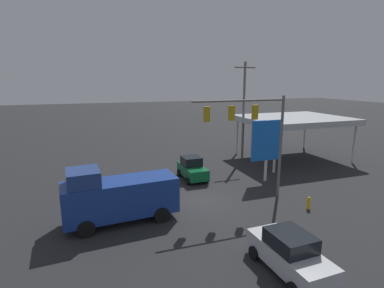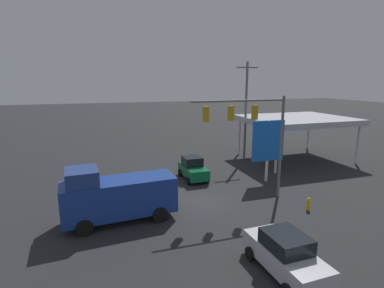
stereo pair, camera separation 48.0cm
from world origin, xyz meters
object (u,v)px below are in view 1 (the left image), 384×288
Objects in this scene: hatchback_crossing at (192,168)px; traffic_signal_assembly at (251,124)px; price_sign at (267,142)px; sedan_far at (289,253)px; fire_hydrant at (309,203)px; delivery_truck at (118,196)px; utility_pole at (244,109)px.

traffic_signal_assembly is at bearing 21.40° from hatchback_crossing.
traffic_signal_assembly is 5.22m from price_sign.
sedan_far is 5.07× the size of fire_hydrant.
traffic_signal_assembly reaches higher than delivery_truck.
utility_pole is 11.91× the size of fire_hydrant.
hatchback_crossing reaches higher than fire_hydrant.
traffic_signal_assembly is at bearing 63.78° from utility_pole.
fire_hydrant is at bearing 137.00° from traffic_signal_assembly.
delivery_truck is at bearing 16.20° from price_sign.
utility_pole is 20.67m from sedan_far.
delivery_truck is (12.84, 3.73, -1.79)m from price_sign.
price_sign is at bearing -168.38° from delivery_truck.
utility_pole is 1.50× the size of delivery_truck.
utility_pole is 2.35× the size of sedan_far.
hatchback_crossing is (2.35, -5.81, -4.65)m from traffic_signal_assembly.
utility_pole is at bearing 121.42° from hatchback_crossing.
delivery_truck is at bearing 2.95° from traffic_signal_assembly.
hatchback_crossing is 10.18m from fire_hydrant.
hatchback_crossing is at bearing 177.17° from sedan_far.
traffic_signal_assembly is 1.42× the size of price_sign.
fire_hydrant is at bearing 31.29° from hatchback_crossing.
traffic_signal_assembly is 1.98× the size of hatchback_crossing.
utility_pole is 1.97× the size of price_sign.
traffic_signal_assembly is 1.08× the size of delivery_truck.
traffic_signal_assembly reaches higher than fire_hydrant.
fire_hydrant is at bearing 85.52° from price_sign.
price_sign is 6.03× the size of fire_hydrant.
sedan_far is (6.04, 11.35, -2.53)m from price_sign.
traffic_signal_assembly is at bearing 42.90° from price_sign.
hatchback_crossing is 9.44m from delivery_truck.
price_sign is 6.87m from hatchback_crossing.
traffic_signal_assembly reaches higher than sedan_far.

